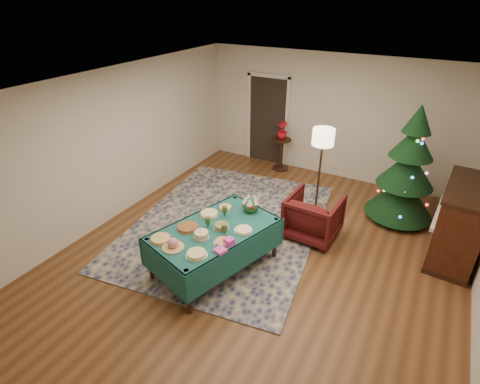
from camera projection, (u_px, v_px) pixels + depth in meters
The scene contains 26 objects.
room_shell at pixel (266, 182), 5.47m from camera, with size 7.00×7.00×7.00m.
doorway at pixel (268, 118), 8.95m from camera, with size 1.08×0.04×2.16m.
rug at pixel (227, 224), 6.92m from camera, with size 3.20×4.20×0.02m, color #121B44.
buffet_table at pixel (214, 237), 5.57m from camera, with size 1.61×2.13×0.74m.
platter_0 at pixel (161, 239), 5.23m from camera, with size 0.32×0.32×0.05m.
platter_1 at pixel (173, 244), 5.05m from camera, with size 0.31×0.31×0.16m.
platter_2 at pixel (196, 254), 4.92m from camera, with size 0.29×0.29×0.06m.
platter_3 at pixel (188, 227), 5.48m from camera, with size 0.34×0.34×0.05m.
platter_4 at pixel (201, 235), 5.27m from camera, with size 0.24×0.24×0.10m.
platter_5 at pixel (223, 242), 5.18m from camera, with size 0.25×0.25×0.04m.
platter_6 at pixel (209, 214), 5.81m from camera, with size 0.32×0.32×0.05m.
platter_7 at pixel (221, 226), 5.49m from camera, with size 0.24×0.24×0.07m.
platter_8 at pixel (243, 230), 5.43m from camera, with size 0.28×0.28×0.04m.
platter_9 at pixel (225, 207), 5.99m from camera, with size 0.23×0.23×0.04m.
goblet_0 at pixel (225, 211), 5.75m from camera, with size 0.08×0.08×0.17m.
goblet_1 at pixel (224, 229), 5.32m from camera, with size 0.08×0.08×0.17m.
goblet_2 at pixel (208, 222), 5.48m from camera, with size 0.08×0.08×0.17m.
napkin_stack at pixel (220, 250), 5.01m from camera, with size 0.15×0.15×0.04m, color #E63FB7.
gift_box at pixel (229, 242), 5.13m from camera, with size 0.12×0.12×0.10m, color #E33FB6.
centerpiece at pixel (251, 204), 5.86m from camera, with size 0.26×0.27×0.30m.
armchair at pixel (314, 214), 6.40m from camera, with size 0.85×0.79×0.87m, color #460F0F.
floor_lamp at pixel (323, 142), 6.74m from camera, with size 0.40×0.40×1.65m.
side_table at pixel (281, 155), 8.86m from camera, with size 0.43×0.43×0.76m.
potted_plant at pixel (282, 134), 8.62m from camera, with size 0.23×0.42×0.23m, color red.
christmas_tree at pixel (407, 171), 6.65m from camera, with size 1.34×1.34×2.19m.
piano at pixel (460, 223), 5.83m from camera, with size 0.79×1.51×1.26m.
Camera 1 is at (2.03, -4.45, 3.85)m, focal length 28.00 mm.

